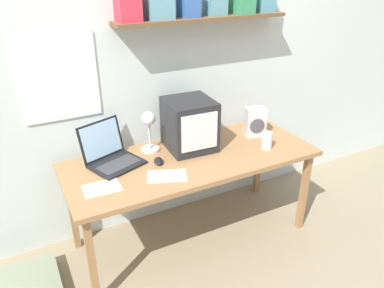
{
  "coord_description": "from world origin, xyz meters",
  "views": [
    {
      "loc": [
        -1.06,
        -2.05,
        1.95
      ],
      "look_at": [
        0.0,
        0.0,
        0.8
      ],
      "focal_mm": 35.0,
      "sensor_mm": 36.0,
      "label": 1
    }
  ],
  "objects_px": {
    "crt_monitor": "(189,124)",
    "computer_mouse": "(158,161)",
    "printed_handout": "(102,188)",
    "desk_lamp": "(149,126)",
    "juice_glass": "(267,141)",
    "laptop": "(110,153)",
    "corner_desk": "(192,164)",
    "space_heater": "(255,122)",
    "loose_paper_near_laptop": "(167,176)"
  },
  "relations": [
    {
      "from": "crt_monitor",
      "to": "computer_mouse",
      "type": "bearing_deg",
      "value": -155.68
    },
    {
      "from": "printed_handout",
      "to": "desk_lamp",
      "type": "bearing_deg",
      "value": 34.54
    },
    {
      "from": "juice_glass",
      "to": "computer_mouse",
      "type": "distance_m",
      "value": 0.81
    },
    {
      "from": "crt_monitor",
      "to": "laptop",
      "type": "xyz_separation_m",
      "value": [
        -0.58,
        0.04,
        -0.11
      ]
    },
    {
      "from": "corner_desk",
      "to": "space_heater",
      "type": "relative_size",
      "value": 7.76
    },
    {
      "from": "computer_mouse",
      "to": "space_heater",
      "type": "bearing_deg",
      "value": 4.62
    },
    {
      "from": "desk_lamp",
      "to": "loose_paper_near_laptop",
      "type": "height_order",
      "value": "desk_lamp"
    },
    {
      "from": "crt_monitor",
      "to": "space_heater",
      "type": "bearing_deg",
      "value": -2.14
    },
    {
      "from": "laptop",
      "to": "crt_monitor",
      "type": "bearing_deg",
      "value": -24.63
    },
    {
      "from": "laptop",
      "to": "loose_paper_near_laptop",
      "type": "xyz_separation_m",
      "value": [
        0.27,
        -0.34,
        -0.07
      ]
    },
    {
      "from": "juice_glass",
      "to": "printed_handout",
      "type": "relative_size",
      "value": 0.55
    },
    {
      "from": "loose_paper_near_laptop",
      "to": "juice_glass",
      "type": "bearing_deg",
      "value": 2.18
    },
    {
      "from": "corner_desk",
      "to": "computer_mouse",
      "type": "relative_size",
      "value": 15.07
    },
    {
      "from": "laptop",
      "to": "space_heater",
      "type": "bearing_deg",
      "value": -25.02
    },
    {
      "from": "computer_mouse",
      "to": "printed_handout",
      "type": "bearing_deg",
      "value": -162.82
    },
    {
      "from": "juice_glass",
      "to": "loose_paper_near_laptop",
      "type": "xyz_separation_m",
      "value": [
        -0.81,
        -0.03,
        -0.05
      ]
    },
    {
      "from": "computer_mouse",
      "to": "loose_paper_near_laptop",
      "type": "xyz_separation_m",
      "value": [
        -0.02,
        -0.18,
        -0.01
      ]
    },
    {
      "from": "space_heater",
      "to": "loose_paper_near_laptop",
      "type": "height_order",
      "value": "space_heater"
    },
    {
      "from": "crt_monitor",
      "to": "corner_desk",
      "type": "bearing_deg",
      "value": -107.37
    },
    {
      "from": "juice_glass",
      "to": "space_heater",
      "type": "xyz_separation_m",
      "value": [
        0.05,
        0.22,
        0.06
      ]
    },
    {
      "from": "desk_lamp",
      "to": "printed_handout",
      "type": "bearing_deg",
      "value": -124.46
    },
    {
      "from": "desk_lamp",
      "to": "space_heater",
      "type": "xyz_separation_m",
      "value": [
        0.83,
        -0.1,
        -0.09
      ]
    },
    {
      "from": "crt_monitor",
      "to": "juice_glass",
      "type": "bearing_deg",
      "value": -25.7
    },
    {
      "from": "laptop",
      "to": "computer_mouse",
      "type": "relative_size",
      "value": 3.52
    },
    {
      "from": "laptop",
      "to": "printed_handout",
      "type": "height_order",
      "value": "laptop"
    },
    {
      "from": "crt_monitor",
      "to": "space_heater",
      "type": "distance_m",
      "value": 0.55
    },
    {
      "from": "corner_desk",
      "to": "laptop",
      "type": "height_order",
      "value": "laptop"
    },
    {
      "from": "computer_mouse",
      "to": "printed_handout",
      "type": "relative_size",
      "value": 0.52
    },
    {
      "from": "loose_paper_near_laptop",
      "to": "printed_handout",
      "type": "bearing_deg",
      "value": 172.63
    },
    {
      "from": "crt_monitor",
      "to": "computer_mouse",
      "type": "xyz_separation_m",
      "value": [
        -0.3,
        -0.12,
        -0.17
      ]
    },
    {
      "from": "corner_desk",
      "to": "printed_handout",
      "type": "xyz_separation_m",
      "value": [
        -0.67,
        -0.11,
        0.06
      ]
    },
    {
      "from": "desk_lamp",
      "to": "loose_paper_near_laptop",
      "type": "xyz_separation_m",
      "value": [
        -0.03,
        -0.35,
        -0.2
      ]
    },
    {
      "from": "computer_mouse",
      "to": "corner_desk",
      "type": "bearing_deg",
      "value": -5.86
    },
    {
      "from": "corner_desk",
      "to": "desk_lamp",
      "type": "relative_size",
      "value": 5.52
    },
    {
      "from": "juice_glass",
      "to": "printed_handout",
      "type": "height_order",
      "value": "juice_glass"
    },
    {
      "from": "corner_desk",
      "to": "computer_mouse",
      "type": "height_order",
      "value": "computer_mouse"
    },
    {
      "from": "juice_glass",
      "to": "crt_monitor",
      "type": "bearing_deg",
      "value": 151.4
    },
    {
      "from": "crt_monitor",
      "to": "space_heater",
      "type": "xyz_separation_m",
      "value": [
        0.54,
        -0.05,
        -0.07
      ]
    },
    {
      "from": "corner_desk",
      "to": "desk_lamp",
      "type": "bearing_deg",
      "value": 141.05
    },
    {
      "from": "computer_mouse",
      "to": "loose_paper_near_laptop",
      "type": "relative_size",
      "value": 0.41
    },
    {
      "from": "laptop",
      "to": "printed_handout",
      "type": "relative_size",
      "value": 1.82
    },
    {
      "from": "corner_desk",
      "to": "juice_glass",
      "type": "height_order",
      "value": "juice_glass"
    },
    {
      "from": "juice_glass",
      "to": "printed_handout",
      "type": "xyz_separation_m",
      "value": [
        -1.21,
        0.02,
        -0.05
      ]
    },
    {
      "from": "crt_monitor",
      "to": "desk_lamp",
      "type": "height_order",
      "value": "crt_monitor"
    },
    {
      "from": "crt_monitor",
      "to": "printed_handout",
      "type": "distance_m",
      "value": 0.78
    },
    {
      "from": "desk_lamp",
      "to": "corner_desk",
      "type": "bearing_deg",
      "value": -17.96
    },
    {
      "from": "printed_handout",
      "to": "computer_mouse",
      "type": "bearing_deg",
      "value": 17.18
    },
    {
      "from": "corner_desk",
      "to": "juice_glass",
      "type": "xyz_separation_m",
      "value": [
        0.55,
        -0.13,
        0.11
      ]
    },
    {
      "from": "space_heater",
      "to": "printed_handout",
      "type": "relative_size",
      "value": 1.0
    },
    {
      "from": "printed_handout",
      "to": "loose_paper_near_laptop",
      "type": "distance_m",
      "value": 0.41
    }
  ]
}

